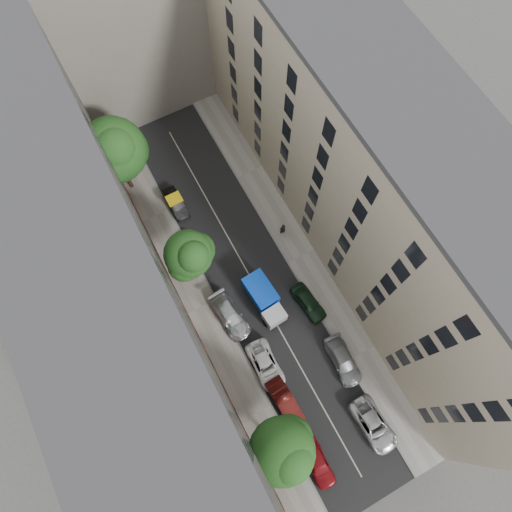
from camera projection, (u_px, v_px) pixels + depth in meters
ground at (253, 281)px, 44.88m from camera, size 120.00×120.00×0.00m
road_surface at (253, 281)px, 44.87m from camera, size 8.00×44.00×0.02m
sidewalk_left at (202, 307)px, 43.90m from camera, size 3.00×44.00×0.15m
sidewalk_right at (301, 256)px, 45.71m from camera, size 3.00×44.00×0.15m
building_left at (120, 308)px, 33.69m from camera, size 8.00×44.00×20.00m
building_right at (370, 184)px, 37.33m from camera, size 8.00×44.00×20.00m
building_endcap at (119, 16)px, 45.08m from camera, size 18.00×12.00×18.00m
tarp_truck at (264, 299)px, 42.88m from camera, size 2.44×5.37×2.41m
car_left_0 at (318, 463)px, 38.49m from camera, size 1.91×4.34×1.45m
car_left_1 at (285, 402)px, 40.20m from camera, size 1.85×4.64×1.50m
car_left_2 at (266, 365)px, 41.38m from camera, size 2.39×4.88×1.34m
car_left_3 at (230, 316)px, 42.91m from camera, size 2.54×5.29×1.49m
car_left_4 at (195, 250)px, 45.34m from camera, size 1.99×3.98×1.30m
car_left_5 at (176, 203)px, 47.14m from camera, size 1.44×3.96×1.30m
car_right_0 at (373, 425)px, 39.57m from camera, size 2.53×5.17×1.41m
car_right_1 at (343, 361)px, 41.49m from camera, size 2.28×4.94×1.40m
car_right_2 at (308, 302)px, 43.38m from camera, size 2.17×4.39×1.44m
tree_near at (284, 452)px, 34.55m from camera, size 5.41×5.15×7.99m
tree_mid at (190, 255)px, 39.32m from camera, size 4.71×4.34×8.62m
tree_far at (115, 152)px, 42.28m from camera, size 6.34×6.22×9.95m
lamp_post at (230, 327)px, 39.34m from camera, size 0.36×0.36×6.06m
pedestrian at (283, 229)px, 45.68m from camera, size 0.66×0.44×1.82m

